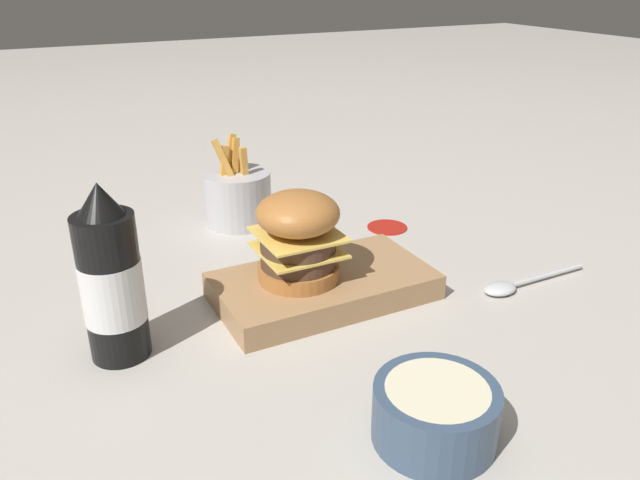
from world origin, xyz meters
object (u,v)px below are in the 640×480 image
at_px(ketchup_bottle, 112,282).
at_px(fries_basket, 238,196).
at_px(burger, 298,236).
at_px(side_bowl, 435,412).
at_px(serving_board, 320,287).
at_px(spoon, 511,285).

xyz_separation_m(ketchup_bottle, fries_basket, (0.25, 0.30, -0.04)).
distance_m(burger, side_bowl, 0.29).
bearing_deg(serving_board, fries_basket, 90.80).
xyz_separation_m(serving_board, ketchup_bottle, (-0.26, -0.01, 0.07)).
height_order(serving_board, spoon, serving_board).
bearing_deg(burger, side_bowl, -89.70).
bearing_deg(serving_board, spoon, -22.14).
bearing_deg(ketchup_bottle, serving_board, 2.49).
distance_m(ketchup_bottle, spoon, 0.51).
distance_m(serving_board, fries_basket, 0.29).
bearing_deg(side_bowl, ketchup_bottle, 130.37).
xyz_separation_m(serving_board, spoon, (0.24, -0.10, -0.01)).
xyz_separation_m(serving_board, side_bowl, (-0.03, -0.28, 0.01)).
bearing_deg(fries_basket, side_bowl, -92.18).
bearing_deg(fries_basket, ketchup_bottle, -129.67).
bearing_deg(fries_basket, burger, -94.66).
relative_size(burger, ketchup_bottle, 0.57).
height_order(serving_board, side_bowl, side_bowl).
bearing_deg(ketchup_bottle, fries_basket, 50.33).
bearing_deg(spoon, serving_board, -22.19).
distance_m(serving_board, ketchup_bottle, 0.27).
height_order(ketchup_bottle, spoon, ketchup_bottle).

